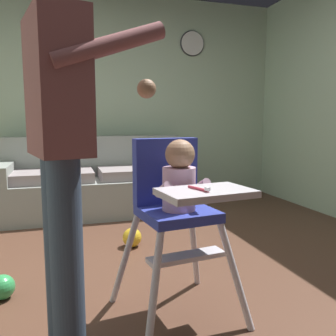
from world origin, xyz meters
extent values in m
cube|color=brown|center=(0.00, 0.00, -0.05)|extent=(5.86, 6.47, 0.10)
cube|color=#AEC8A9|center=(0.00, 2.47, 1.30)|extent=(5.06, 0.06, 2.60)
cube|color=gray|center=(-0.32, 1.89, 0.20)|extent=(2.10, 0.84, 0.40)
cube|color=gray|center=(-0.32, 2.22, 0.63)|extent=(2.10, 0.22, 0.46)
cube|color=gray|center=(-1.28, 1.89, 0.50)|extent=(0.20, 0.84, 0.20)
cube|color=gray|center=(0.63, 1.89, 0.50)|extent=(0.20, 0.84, 0.20)
cube|color=gray|center=(-0.78, 1.84, 0.46)|extent=(0.83, 0.60, 0.11)
cube|color=gray|center=(0.13, 1.84, 0.46)|extent=(0.83, 0.60, 0.11)
cube|color=#4C6B47|center=(0.42, 2.09, 0.60)|extent=(0.35, 0.14, 0.34)
cylinder|color=silver|center=(-0.30, -0.64, 0.27)|extent=(0.15, 0.18, 0.55)
cylinder|color=silver|center=(0.14, -0.58, 0.27)|extent=(0.18, 0.15, 0.55)
cylinder|color=silver|center=(-0.36, -0.20, 0.27)|extent=(0.18, 0.15, 0.55)
cylinder|color=silver|center=(0.08, -0.14, 0.27)|extent=(0.15, 0.18, 0.55)
cube|color=#2D3A9D|center=(-0.11, -0.39, 0.56)|extent=(0.40, 0.40, 0.05)
cube|color=#2D3A9D|center=(-0.13, -0.24, 0.76)|extent=(0.37, 0.12, 0.36)
cube|color=silver|center=(-0.07, -0.68, 0.72)|extent=(0.43, 0.31, 0.03)
cube|color=silver|center=(-0.10, -0.50, 0.36)|extent=(0.41, 0.15, 0.02)
cylinder|color=#D3A6C1|center=(-0.11, -0.41, 0.69)|extent=(0.19, 0.19, 0.22)
sphere|color=#997051|center=(-0.11, -0.42, 0.87)|extent=(0.15, 0.15, 0.15)
cylinder|color=#D3A6C1|center=(-0.21, -0.46, 0.71)|extent=(0.06, 0.15, 0.10)
cylinder|color=#D3A6C1|center=(0.00, -0.44, 0.71)|extent=(0.06, 0.15, 0.10)
cylinder|color=#CC384C|center=(-0.11, -0.68, 0.75)|extent=(0.05, 0.13, 0.01)
cube|color=white|center=(-0.09, -0.74, 0.75)|extent=(0.02, 0.03, 0.02)
cylinder|color=#334357|center=(-0.67, -0.58, 0.45)|extent=(0.14, 0.14, 0.89)
cylinder|color=#334357|center=(-0.70, -0.46, 0.45)|extent=(0.14, 0.14, 0.89)
cube|color=brown|center=(-0.68, -0.52, 1.18)|extent=(0.28, 0.43, 0.58)
cylinder|color=brown|center=(-0.48, -0.66, 1.33)|extent=(0.48, 0.18, 0.23)
sphere|color=#997051|center=(-0.32, -0.62, 1.17)|extent=(0.08, 0.08, 0.08)
cylinder|color=brown|center=(-0.74, -0.29, 1.18)|extent=(0.07, 0.07, 0.52)
sphere|color=green|center=(-1.04, 0.06, 0.07)|extent=(0.14, 0.14, 0.14)
sphere|color=gold|center=(-0.14, 0.70, 0.08)|extent=(0.16, 0.16, 0.16)
cylinder|color=white|center=(1.02, 2.42, 2.05)|extent=(0.30, 0.03, 0.30)
cylinder|color=black|center=(1.02, 2.43, 2.05)|extent=(0.33, 0.02, 0.33)
camera|label=1|loc=(-0.67, -2.08, 1.04)|focal=37.57mm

